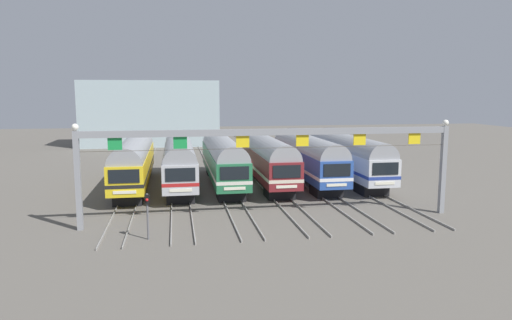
{
  "coord_description": "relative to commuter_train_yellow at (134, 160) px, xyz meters",
  "views": [
    {
      "loc": [
        -6.6,
        -44.81,
        8.91
      ],
      "look_at": [
        1.64,
        2.72,
        1.98
      ],
      "focal_mm": 32.91,
      "sensor_mm": 36.0,
      "label": 1
    }
  ],
  "objects": [
    {
      "name": "commuter_train_maroon",
      "position": [
        12.56,
        0.0,
        0.0
      ],
      "size": [
        2.88,
        18.06,
        4.77
      ],
      "color": "maroon",
      "rests_on": "ground"
    },
    {
      "name": "track_bed",
      "position": [
        10.46,
        17.01,
        -2.61
      ],
      "size": [
        22.43,
        70.0,
        0.15
      ],
      "color": "gray",
      "rests_on": "ground"
    },
    {
      "name": "commuter_train_blue",
      "position": [
        16.74,
        0.0,
        0.0
      ],
      "size": [
        2.88,
        18.06,
        5.05
      ],
      "color": "#284C9E",
      "rests_on": "ground"
    },
    {
      "name": "catenary_gantry",
      "position": [
        10.46,
        -13.49,
        2.67
      ],
      "size": [
        26.17,
        0.44,
        6.97
      ],
      "color": "gray",
      "rests_on": "ground"
    },
    {
      "name": "yard_signal_mast",
      "position": [
        2.09,
        -16.35,
        -0.68
      ],
      "size": [
        0.28,
        0.35,
        2.87
      ],
      "color": "#59595E",
      "rests_on": "ground"
    },
    {
      "name": "commuter_train_stainless",
      "position": [
        4.19,
        0.0,
        0.0
      ],
      "size": [
        2.88,
        18.06,
        4.77
      ],
      "color": "#B2B5BA",
      "rests_on": "ground"
    },
    {
      "name": "commuter_train_green",
      "position": [
        8.37,
        0.0,
        0.0
      ],
      "size": [
        2.88,
        18.06,
        4.77
      ],
      "color": "#236B42",
      "rests_on": "ground"
    },
    {
      "name": "ground_plane",
      "position": [
        10.46,
        0.01,
        -2.69
      ],
      "size": [
        160.0,
        160.0,
        0.0
      ],
      "primitive_type": "plane",
      "color": "#5B564F"
    },
    {
      "name": "maintenance_building",
      "position": [
        -0.11,
        37.95,
        2.77
      ],
      "size": [
        22.65,
        10.0,
        10.91
      ],
      "primitive_type": "cube",
      "color": "#9EB2B7",
      "rests_on": "ground"
    },
    {
      "name": "commuter_train_silver",
      "position": [
        20.93,
        0.0,
        0.0
      ],
      "size": [
        2.88,
        18.06,
        5.05
      ],
      "color": "silver",
      "rests_on": "ground"
    },
    {
      "name": "commuter_train_yellow",
      "position": [
        0.0,
        0.0,
        0.0
      ],
      "size": [
        2.88,
        18.06,
        4.77
      ],
      "color": "gold",
      "rests_on": "ground"
    }
  ]
}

